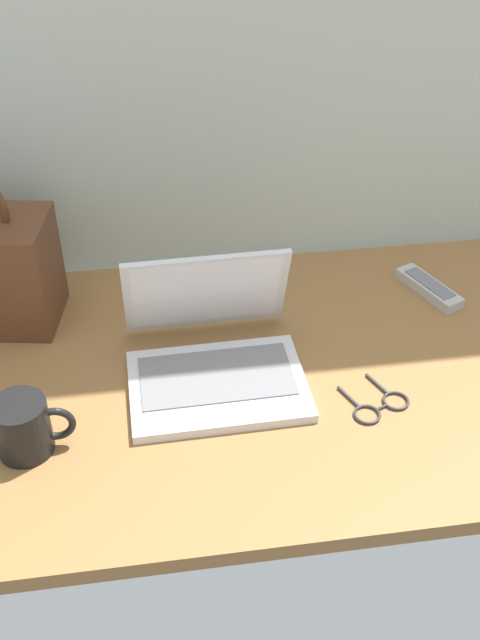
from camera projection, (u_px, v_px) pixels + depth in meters
desk at (264, 376)px, 1.38m from camera, size 1.60×0.76×0.03m
laptop at (214, 353)px, 1.34m from camera, size 0.31×0.30×0.21m
coffee_mug at (24, 427)px, 1.19m from camera, size 0.13×0.09×0.10m
remote_control_near at (429, 288)px, 1.56m from camera, size 0.10×0.17×0.02m
eyeglasses at (380, 406)px, 1.29m from camera, size 0.12×0.13×0.01m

